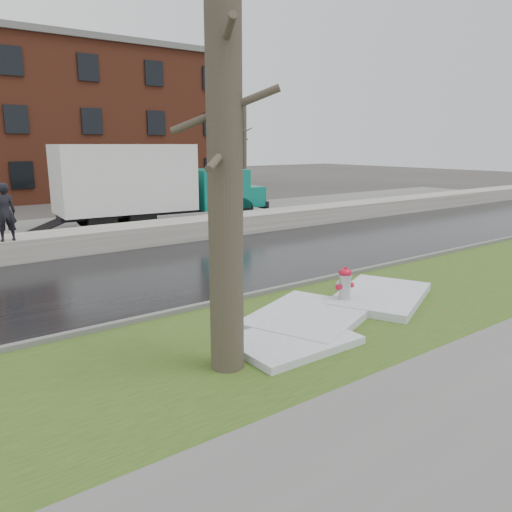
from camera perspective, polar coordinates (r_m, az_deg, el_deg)
ground at (r=11.35m, az=3.10°, el=-5.91°), size 120.00×120.00×0.00m
verge at (r=10.47m, az=7.51°, el=-7.52°), size 60.00×4.50×0.04m
sidewalk at (r=8.44m, az=26.06°, el=-13.91°), size 60.00×3.00×0.05m
road at (r=14.94m, az=-8.00°, el=-1.38°), size 60.00×7.00×0.03m
parking_lot at (r=22.63m, az=-18.46°, el=2.89°), size 60.00×9.00×0.03m
curb at (r=12.07m, az=0.06°, el=-4.39°), size 60.00×0.15×0.14m
snowbank at (r=18.58m, az=-14.31°, el=2.26°), size 60.00×1.60×0.75m
brick_building at (r=39.29m, az=-24.30°, el=13.65°), size 26.00×12.00×10.00m
bg_tree_right at (r=39.55m, az=-1.34°, el=12.30°), size 1.40×1.62×6.50m
fire_hydrant at (r=11.34m, az=10.09°, el=-3.32°), size 0.45×0.40×0.92m
tree at (r=7.63m, az=-3.59°, el=11.41°), size 1.22×1.42×6.77m
box_truck at (r=22.55m, az=-11.92°, el=8.09°), size 10.89×3.18×3.61m
worker at (r=16.71m, az=-26.79°, el=4.50°), size 0.66×0.45×1.75m
snow_patch_near at (r=10.47m, az=6.05°, el=-6.89°), size 3.16×2.83×0.16m
snow_patch_far at (r=9.26m, az=4.06°, el=-9.60°), size 2.20×1.60×0.14m
snow_patch_side at (r=12.10m, az=14.03°, el=-4.45°), size 3.30×2.82×0.18m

